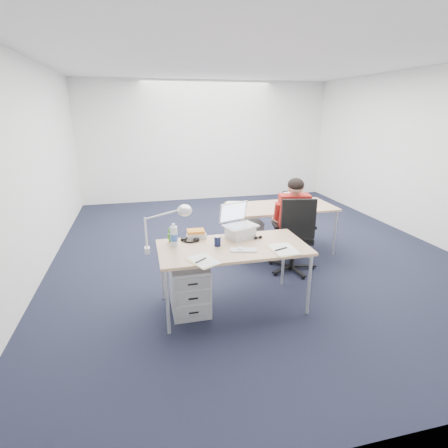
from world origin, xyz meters
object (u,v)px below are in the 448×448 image
at_px(water_bottle, 174,235).
at_px(dark_laptop, 296,199).
at_px(desk_lamp, 161,228).
at_px(desk_far, 281,209).
at_px(cordless_phone, 175,239).
at_px(far_cup, 291,203).
at_px(can_koozie, 218,241).
at_px(bear_figurine, 171,235).
at_px(desk_near, 233,250).
at_px(silver_laptop, 240,222).
at_px(seated_person, 291,223).
at_px(wireless_keyboard, 243,250).
at_px(office_chair, 293,250).
at_px(drawer_pedestal_near, 190,288).
at_px(drawer_pedestal_far, 246,237).
at_px(sunglasses, 258,238).
at_px(computer_mouse, 240,248).
at_px(book_stack, 196,234).
at_px(headphones, 190,239).

distance_m(water_bottle, dark_laptop, 2.27).
bearing_deg(desk_lamp, water_bottle, 19.88).
xyz_separation_m(desk_far, cordless_phone, (-1.75, -1.24, 0.12)).
bearing_deg(far_cup, can_koozie, -137.11).
bearing_deg(bear_figurine, desk_near, -43.87).
bearing_deg(silver_laptop, dark_laptop, 24.16).
height_order(seated_person, cordless_phone, seated_person).
height_order(silver_laptop, wireless_keyboard, silver_laptop).
distance_m(office_chair, can_koozie, 1.45).
xyz_separation_m(drawer_pedestal_near, wireless_keyboard, (0.55, -0.18, 0.46)).
relative_size(silver_laptop, water_bottle, 1.53).
distance_m(drawer_pedestal_far, far_cup, 0.87).
bearing_deg(sunglasses, wireless_keyboard, -145.87).
distance_m(seated_person, bear_figurine, 1.81).
bearing_deg(sunglasses, can_koozie, 177.66).
distance_m(desk_far, sunglasses, 1.51).
xyz_separation_m(computer_mouse, dark_laptop, (1.29, 1.44, 0.11)).
relative_size(can_koozie, book_stack, 0.55).
bearing_deg(silver_laptop, desk_far, 31.72).
height_order(desk_lamp, far_cup, desk_lamp).
bearing_deg(desk_near, can_koozie, 163.31).
xyz_separation_m(headphones, desk_lamp, (-0.32, -0.24, 0.24)).
bearing_deg(office_chair, computer_mouse, -129.20).
bearing_deg(desk_near, desk_far, 51.26).
bearing_deg(seated_person, bear_figurine, -149.95).
distance_m(can_koozie, dark_laptop, 1.96).
relative_size(office_chair, computer_mouse, 11.80).
xyz_separation_m(book_stack, sunglasses, (0.68, -0.20, -0.03)).
relative_size(desk_near, desk_lamp, 3.15).
bearing_deg(desk_far, desk_lamp, -143.52).
bearing_deg(desk_far, wireless_keyboard, -124.35).
relative_size(wireless_keyboard, cordless_phone, 1.97).
bearing_deg(seated_person, sunglasses, -124.16).
bearing_deg(silver_laptop, drawer_pedestal_far, 51.20).
height_order(silver_laptop, water_bottle, silver_laptop).
distance_m(water_bottle, sunglasses, 0.96).
xyz_separation_m(water_bottle, far_cup, (1.92, 1.25, -0.08)).
relative_size(desk_far, far_cup, 16.43).
relative_size(silver_laptop, bear_figurine, 2.36).
height_order(desk_near, dark_laptop, dark_laptop).
relative_size(office_chair, water_bottle, 4.27).
bearing_deg(can_koozie, cordless_phone, 162.76).
xyz_separation_m(drawer_pedestal_near, headphones, (0.05, 0.23, 0.47)).
xyz_separation_m(headphones, book_stack, (0.08, 0.08, 0.03)).
height_order(computer_mouse, can_koozie, can_koozie).
height_order(desk_near, desk_lamp, desk_lamp).
relative_size(desk_far, dark_laptop, 4.58).
bearing_deg(desk_near, sunglasses, 23.63).
height_order(desk_far, can_koozie, can_koozie).
distance_m(can_koozie, book_stack, 0.35).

